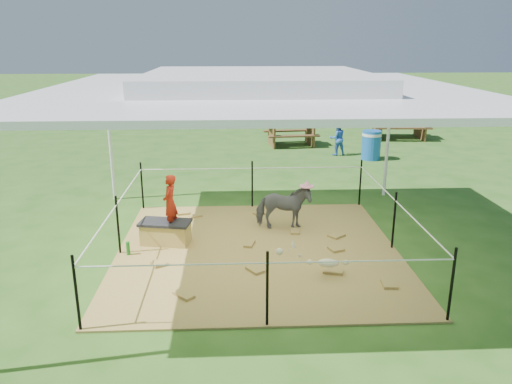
{
  "coord_description": "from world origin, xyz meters",
  "views": [
    {
      "loc": [
        -0.39,
        -7.59,
        3.37
      ],
      "look_at": [
        0.0,
        0.6,
        0.85
      ],
      "focal_mm": 35.0,
      "sensor_mm": 36.0,
      "label": 1
    }
  ],
  "objects_px": {
    "straw_bale": "(166,233)",
    "woman": "(170,197)",
    "foal": "(328,261)",
    "trash_barrel": "(371,145)",
    "picnic_table_near": "(291,135)",
    "distant_person": "(337,138)",
    "pony": "(283,207)",
    "picnic_table_far": "(399,127)",
    "green_bottle": "(128,248)"
  },
  "relations": [
    {
      "from": "woman",
      "to": "green_bottle",
      "type": "xyz_separation_m",
      "value": [
        -0.65,
        -0.45,
        -0.72
      ]
    },
    {
      "from": "picnic_table_far",
      "to": "distant_person",
      "type": "distance_m",
      "value": 3.75
    },
    {
      "from": "picnic_table_near",
      "to": "distant_person",
      "type": "height_order",
      "value": "distant_person"
    },
    {
      "from": "woman",
      "to": "foal",
      "type": "bearing_deg",
      "value": 71.41
    },
    {
      "from": "pony",
      "to": "foal",
      "type": "distance_m",
      "value": 2.0
    },
    {
      "from": "foal",
      "to": "picnic_table_near",
      "type": "relative_size",
      "value": 0.52
    },
    {
      "from": "foal",
      "to": "picnic_table_far",
      "type": "relative_size",
      "value": 0.45
    },
    {
      "from": "green_bottle",
      "to": "woman",
      "type": "bearing_deg",
      "value": 34.7
    },
    {
      "from": "foal",
      "to": "distant_person",
      "type": "xyz_separation_m",
      "value": [
        1.78,
        8.07,
        0.24
      ]
    },
    {
      "from": "green_bottle",
      "to": "picnic_table_far",
      "type": "relative_size",
      "value": 0.11
    },
    {
      "from": "pony",
      "to": "green_bottle",
      "type": "bearing_deg",
      "value": 114.95
    },
    {
      "from": "straw_bale",
      "to": "pony",
      "type": "distance_m",
      "value": 2.15
    },
    {
      "from": "woman",
      "to": "trash_barrel",
      "type": "distance_m",
      "value": 7.95
    },
    {
      "from": "green_bottle",
      "to": "foal",
      "type": "relative_size",
      "value": 0.25
    },
    {
      "from": "foal",
      "to": "distant_person",
      "type": "bearing_deg",
      "value": 87.53
    },
    {
      "from": "foal",
      "to": "picnic_table_far",
      "type": "bearing_deg",
      "value": 77.01
    },
    {
      "from": "straw_bale",
      "to": "picnic_table_far",
      "type": "distance_m",
      "value": 11.64
    },
    {
      "from": "straw_bale",
      "to": "pony",
      "type": "bearing_deg",
      "value": 15.38
    },
    {
      "from": "pony",
      "to": "picnic_table_far",
      "type": "xyz_separation_m",
      "value": [
        4.97,
        8.7,
        -0.04
      ]
    },
    {
      "from": "straw_bale",
      "to": "distant_person",
      "type": "relative_size",
      "value": 0.77
    },
    {
      "from": "straw_bale",
      "to": "picnic_table_near",
      "type": "xyz_separation_m",
      "value": [
        3.08,
        8.23,
        0.14
      ]
    },
    {
      "from": "straw_bale",
      "to": "woman",
      "type": "relative_size",
      "value": 0.83
    },
    {
      "from": "picnic_table_near",
      "to": "picnic_table_far",
      "type": "height_order",
      "value": "picnic_table_far"
    },
    {
      "from": "woman",
      "to": "foal",
      "type": "xyz_separation_m",
      "value": [
        2.43,
        -1.37,
        -0.59
      ]
    },
    {
      "from": "straw_bale",
      "to": "picnic_table_far",
      "type": "bearing_deg",
      "value": 52.84
    },
    {
      "from": "woman",
      "to": "picnic_table_near",
      "type": "xyz_separation_m",
      "value": [
        2.98,
        8.23,
        -0.51
      ]
    },
    {
      "from": "woman",
      "to": "pony",
      "type": "relative_size",
      "value": 0.96
    },
    {
      "from": "trash_barrel",
      "to": "distant_person",
      "type": "distance_m",
      "value": 1.07
    },
    {
      "from": "foal",
      "to": "pony",
      "type": "bearing_deg",
      "value": 113.5
    },
    {
      "from": "straw_bale",
      "to": "foal",
      "type": "height_order",
      "value": "foal"
    },
    {
      "from": "green_bottle",
      "to": "picnic_table_near",
      "type": "xyz_separation_m",
      "value": [
        3.63,
        8.68,
        0.21
      ]
    },
    {
      "from": "distant_person",
      "to": "picnic_table_far",
      "type": "bearing_deg",
      "value": -146.19
    },
    {
      "from": "straw_bale",
      "to": "green_bottle",
      "type": "height_order",
      "value": "straw_bale"
    },
    {
      "from": "picnic_table_near",
      "to": "trash_barrel",
      "type": "bearing_deg",
      "value": -50.53
    },
    {
      "from": "straw_bale",
      "to": "woman",
      "type": "height_order",
      "value": "woman"
    },
    {
      "from": "foal",
      "to": "picnic_table_near",
      "type": "distance_m",
      "value": 9.61
    },
    {
      "from": "trash_barrel",
      "to": "woman",
      "type": "bearing_deg",
      "value": -129.78
    },
    {
      "from": "woman",
      "to": "green_bottle",
      "type": "bearing_deg",
      "value": -44.54
    },
    {
      "from": "foal",
      "to": "trash_barrel",
      "type": "xyz_separation_m",
      "value": [
        2.65,
        7.47,
        0.15
      ]
    },
    {
      "from": "straw_bale",
      "to": "foal",
      "type": "distance_m",
      "value": 2.87
    },
    {
      "from": "distant_person",
      "to": "foal",
      "type": "bearing_deg",
      "value": 68.07
    },
    {
      "from": "picnic_table_near",
      "to": "straw_bale",
      "type": "bearing_deg",
      "value": -115.72
    },
    {
      "from": "picnic_table_near",
      "to": "distant_person",
      "type": "xyz_separation_m",
      "value": [
        1.22,
        -1.52,
        0.17
      ]
    },
    {
      "from": "straw_bale",
      "to": "green_bottle",
      "type": "bearing_deg",
      "value": -140.71
    },
    {
      "from": "woman",
      "to": "distant_person",
      "type": "xyz_separation_m",
      "value": [
        4.2,
        6.7,
        -0.35
      ]
    },
    {
      "from": "straw_bale",
      "to": "distant_person",
      "type": "bearing_deg",
      "value": 57.3
    },
    {
      "from": "straw_bale",
      "to": "foal",
      "type": "relative_size",
      "value": 0.92
    },
    {
      "from": "picnic_table_far",
      "to": "distant_person",
      "type": "xyz_separation_m",
      "value": [
        -2.72,
        -2.57,
        0.11
      ]
    },
    {
      "from": "woman",
      "to": "distant_person",
      "type": "height_order",
      "value": "woman"
    },
    {
      "from": "distant_person",
      "to": "pony",
      "type": "bearing_deg",
      "value": 60.41
    }
  ]
}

